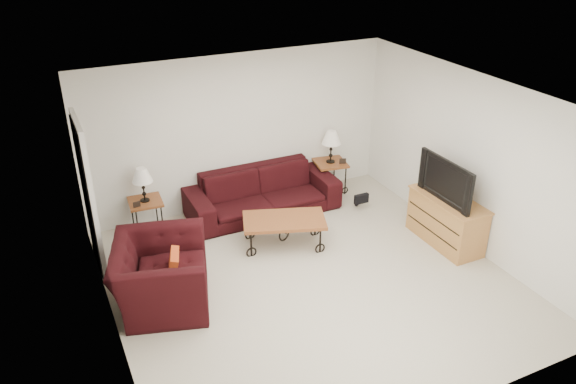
% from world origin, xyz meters
% --- Properties ---
extents(ground, '(5.00, 5.00, 0.00)m').
position_xyz_m(ground, '(0.00, 0.00, 0.00)').
color(ground, beige).
rests_on(ground, ground).
extents(wall_back, '(5.00, 0.02, 2.50)m').
position_xyz_m(wall_back, '(0.00, 2.50, 1.25)').
color(wall_back, silver).
rests_on(wall_back, ground).
extents(wall_front, '(5.00, 0.02, 2.50)m').
position_xyz_m(wall_front, '(0.00, -2.50, 1.25)').
color(wall_front, silver).
rests_on(wall_front, ground).
extents(wall_left, '(0.02, 5.00, 2.50)m').
position_xyz_m(wall_left, '(-2.50, 0.00, 1.25)').
color(wall_left, silver).
rests_on(wall_left, ground).
extents(wall_right, '(0.02, 5.00, 2.50)m').
position_xyz_m(wall_right, '(2.50, 0.00, 1.25)').
color(wall_right, silver).
rests_on(wall_right, ground).
extents(ceiling, '(5.00, 5.00, 0.00)m').
position_xyz_m(ceiling, '(0.00, 0.00, 2.50)').
color(ceiling, white).
rests_on(ceiling, wall_back).
extents(doorway, '(0.08, 0.94, 2.04)m').
position_xyz_m(doorway, '(-2.47, 1.65, 1.02)').
color(doorway, black).
rests_on(doorway, ground).
extents(sofa, '(2.42, 0.95, 0.71)m').
position_xyz_m(sofa, '(0.18, 2.02, 0.35)').
color(sofa, black).
rests_on(sofa, ground).
extents(side_table_left, '(0.52, 0.52, 0.53)m').
position_xyz_m(side_table_left, '(-1.65, 2.20, 0.26)').
color(side_table_left, brown).
rests_on(side_table_left, ground).
extents(side_table_right, '(0.59, 0.59, 0.56)m').
position_xyz_m(side_table_right, '(1.52, 2.20, 0.28)').
color(side_table_right, brown).
rests_on(side_table_right, ground).
extents(lamp_left, '(0.32, 0.32, 0.53)m').
position_xyz_m(lamp_left, '(-1.65, 2.20, 0.79)').
color(lamp_left, black).
rests_on(lamp_left, side_table_left).
extents(lamp_right, '(0.37, 0.37, 0.56)m').
position_xyz_m(lamp_right, '(1.52, 2.20, 0.84)').
color(lamp_right, black).
rests_on(lamp_right, side_table_right).
extents(photo_frame_left, '(0.11, 0.03, 0.09)m').
position_xyz_m(photo_frame_left, '(-1.80, 2.05, 0.57)').
color(photo_frame_left, black).
rests_on(photo_frame_left, side_table_left).
extents(photo_frame_right, '(0.11, 0.05, 0.09)m').
position_xyz_m(photo_frame_right, '(1.67, 2.05, 0.61)').
color(photo_frame_right, black).
rests_on(photo_frame_right, side_table_right).
extents(coffee_table, '(1.32, 0.99, 0.44)m').
position_xyz_m(coffee_table, '(0.06, 0.95, 0.22)').
color(coffee_table, brown).
rests_on(coffee_table, ground).
extents(armchair, '(1.42, 1.53, 0.82)m').
position_xyz_m(armchair, '(-1.88, 0.39, 0.41)').
color(armchair, black).
rests_on(armchair, ground).
extents(throw_pillow, '(0.20, 0.38, 0.37)m').
position_xyz_m(throw_pillow, '(-1.72, 0.34, 0.52)').
color(throw_pillow, '#B43D17').
rests_on(throw_pillow, armchair).
extents(tv_stand, '(0.50, 1.20, 0.72)m').
position_xyz_m(tv_stand, '(2.23, 0.02, 0.36)').
color(tv_stand, '#C77F49').
rests_on(tv_stand, ground).
extents(television, '(0.14, 1.07, 0.62)m').
position_xyz_m(television, '(2.21, 0.02, 1.03)').
color(television, black).
rests_on(television, tv_stand).
extents(backpack, '(0.43, 0.36, 0.49)m').
position_xyz_m(backpack, '(1.65, 1.53, 0.24)').
color(backpack, black).
rests_on(backpack, ground).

